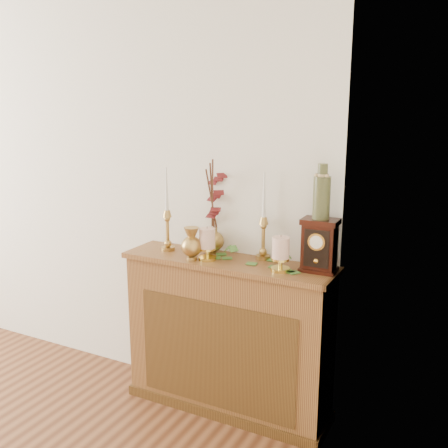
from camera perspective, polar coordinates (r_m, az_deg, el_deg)
The scene contains 10 objects.
console_shelf at distance 3.14m, azimuth 0.39°, elevation -12.54°, with size 1.24×0.34×0.93m.
candlestick_left at distance 3.12m, azimuth -6.19°, elevation 0.05°, with size 0.08×0.08×0.50m.
candlestick_center at distance 2.94m, azimuth 4.31°, elevation -0.76°, with size 0.08×0.08×0.50m.
bud_vase at distance 2.93m, azimuth -3.55°, elevation -2.19°, with size 0.12×0.12×0.19m.
ginger_jar at distance 3.06m, azimuth -0.97°, elevation 1.54°, with size 0.23×0.24×0.56m.
pillar_candle_left at distance 2.93m, azimuth -1.83°, elevation -2.02°, with size 0.10×0.10×0.19m.
pillar_candle_right at distance 2.75m, azimuth 6.18°, elevation -3.07°, with size 0.10×0.10×0.20m.
ivy_garland at distance 2.91m, azimuth 4.46°, elevation -3.88°, with size 0.48×0.19×0.09m.
mantel_clock at distance 2.77m, azimuth 10.34°, elevation -2.35°, with size 0.19×0.14×0.28m.
ceramic_vase at distance 2.71m, azimuth 10.59°, elevation 3.18°, with size 0.09×0.09×0.28m.
Camera 1 is at (2.68, -0.42, 1.80)m, focal length 42.00 mm.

